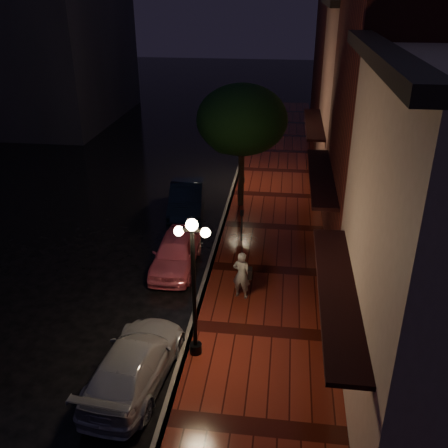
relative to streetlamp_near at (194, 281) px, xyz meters
The scene contains 14 objects.
ground 5.65m from the streetlamp_near, 94.00° to the left, with size 120.00×120.00×0.00m, color black.
sidewalk 5.91m from the streetlamp_near, 69.19° to the left, with size 4.50×60.00×0.15m, color #4B150D.
curb 5.61m from the streetlamp_near, 94.00° to the left, with size 0.25×60.00×0.15m, color #595451.
storefront_mid 10.08m from the streetlamp_near, 46.47° to the left, with size 5.00×8.00×11.00m, color #511914.
storefront_far 16.52m from the streetlamp_near, 66.09° to the left, with size 5.00×8.00×9.00m, color #8C5951.
storefront_extra 25.98m from the streetlamp_near, 75.10° to the left, with size 5.00×12.00×10.00m, color #511914.
streetlamp_near is the anchor object (origin of this frame).
streetlamp_far 14.00m from the streetlamp_near, 90.00° to the left, with size 0.96×0.36×4.31m.
street_tree 11.12m from the streetlamp_near, 88.65° to the left, with size 4.16×4.16×5.80m.
pink_car 5.58m from the streetlamp_near, 108.44° to the left, with size 1.56×3.88×1.32m, color #EE6279.
navy_car 10.43m from the streetlamp_near, 102.54° to the left, with size 1.52×4.35×1.43m, color black.
silver_car 2.72m from the streetlamp_near, 140.12° to the right, with size 1.80×4.42×1.28m, color #A7A6AE.
woman_with_umbrella 3.36m from the streetlamp_near, 71.20° to the left, with size 1.00×1.02×2.41m.
parking_meter 7.40m from the streetlamp_near, 84.84° to the left, with size 0.15×0.12×1.40m.
Camera 1 is at (2.63, -16.33, 9.87)m, focal length 40.00 mm.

